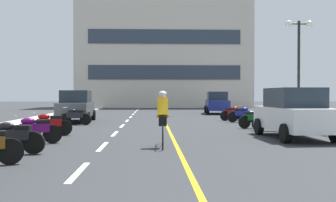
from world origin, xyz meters
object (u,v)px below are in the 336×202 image
(motorcycle_7, at_px, (255,118))
(motorcycle_9, at_px, (242,114))
(parked_car_near, at_px, (294,113))
(motorcycle_10, at_px, (233,113))
(motorcycle_5, at_px, (49,124))
(motorcycle_6, at_px, (272,120))
(cyclist_rider, at_px, (163,118))
(parked_car_far, at_px, (217,103))
(motorcycle_3, at_px, (13,136))
(street_lamp_mid, at_px, (299,48))
(motorcycle_8, at_px, (75,116))
(parked_car_mid, at_px, (76,106))
(motorcycle_4, at_px, (34,129))

(motorcycle_7, height_order, motorcycle_9, same)
(parked_car_near, distance_m, motorcycle_10, 9.97)
(parked_car_near, distance_m, motorcycle_5, 9.12)
(motorcycle_6, bearing_deg, motorcycle_5, -169.37)
(motorcycle_6, height_order, cyclist_rider, cyclist_rider)
(motorcycle_5, distance_m, motorcycle_10, 12.49)
(parked_car_far, height_order, motorcycle_3, parked_car_far)
(motorcycle_7, xyz_separation_m, cyclist_rider, (-4.51, -6.54, 0.41))
(motorcycle_5, distance_m, motorcycle_7, 9.32)
(motorcycle_10, distance_m, cyclist_rider, 13.01)
(parked_car_far, bearing_deg, motorcycle_5, -118.23)
(cyclist_rider, bearing_deg, parked_car_far, 76.30)
(parked_car_near, height_order, motorcycle_5, parked_car_near)
(parked_car_near, relative_size, motorcycle_9, 2.52)
(street_lamp_mid, xyz_separation_m, motorcycle_7, (-2.92, -2.28, -3.56))
(parked_car_far, xyz_separation_m, motorcycle_8, (-9.34, -11.67, -0.44))
(parked_car_mid, distance_m, motorcycle_6, 11.55)
(motorcycle_7, xyz_separation_m, motorcycle_8, (-8.83, 2.42, 0.00))
(parked_car_mid, xyz_separation_m, motorcycle_7, (9.25, -4.92, -0.44))
(motorcycle_3, height_order, motorcycle_9, same)
(motorcycle_4, bearing_deg, street_lamp_mid, 34.88)
(motorcycle_5, height_order, motorcycle_8, same)
(parked_car_mid, distance_m, motorcycle_8, 2.58)
(motorcycle_3, bearing_deg, parked_car_mid, 93.28)
(motorcycle_7, relative_size, motorcycle_10, 1.00)
(motorcycle_3, xyz_separation_m, motorcycle_8, (-0.31, 10.24, 0.00))
(street_lamp_mid, distance_m, motorcycle_4, 14.46)
(parked_car_far, distance_m, motorcycle_9, 9.95)
(parked_car_far, xyz_separation_m, motorcycle_6, (-0.16, -15.56, -0.44))
(motorcycle_3, bearing_deg, parked_car_near, 21.55)
(motorcycle_3, relative_size, motorcycle_7, 1.03)
(street_lamp_mid, distance_m, motorcycle_7, 5.14)
(motorcycle_5, bearing_deg, motorcycle_6, 10.63)
(street_lamp_mid, distance_m, parked_car_far, 12.44)
(parked_car_far, distance_m, motorcycle_5, 19.60)
(motorcycle_4, distance_m, motorcycle_10, 14.29)
(parked_car_mid, distance_m, cyclist_rider, 12.40)
(motorcycle_5, bearing_deg, motorcycle_7, 19.99)
(motorcycle_4, xyz_separation_m, cyclist_rider, (4.06, -0.80, 0.41))
(motorcycle_6, height_order, motorcycle_7, same)
(street_lamp_mid, distance_m, cyclist_rider, 11.95)
(motorcycle_10, relative_size, cyclist_rider, 0.93)
(parked_car_mid, relative_size, parked_car_far, 0.99)
(parked_car_far, xyz_separation_m, motorcycle_3, (-9.04, -21.91, -0.44))
(parked_car_near, height_order, cyclist_rider, parked_car_near)
(motorcycle_3, relative_size, motorcycle_10, 1.03)
(parked_car_near, bearing_deg, parked_car_mid, 135.84)
(motorcycle_4, bearing_deg, parked_car_near, 8.92)
(parked_car_mid, xyz_separation_m, motorcycle_3, (0.73, -12.74, -0.44))
(motorcycle_8, bearing_deg, motorcycle_9, 10.70)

